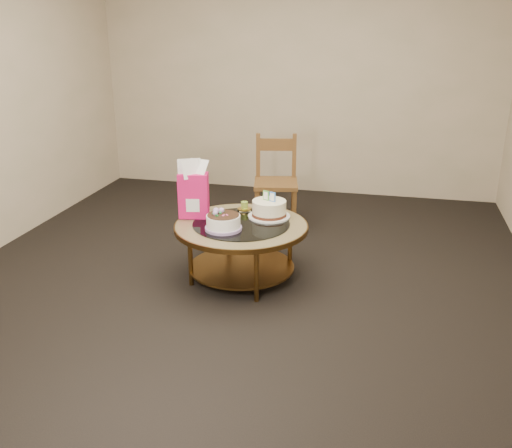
% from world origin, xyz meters
% --- Properties ---
extents(ground, '(5.00, 5.00, 0.00)m').
position_xyz_m(ground, '(0.00, 0.00, 0.00)').
color(ground, black).
rests_on(ground, ground).
extents(room_walls, '(4.52, 5.02, 2.61)m').
position_xyz_m(room_walls, '(0.00, 0.00, 1.54)').
color(room_walls, '#C4AD94').
rests_on(room_walls, ground).
extents(coffee_table, '(1.02, 1.02, 0.46)m').
position_xyz_m(coffee_table, '(0.00, -0.00, 0.38)').
color(coffee_table, brown).
rests_on(coffee_table, ground).
extents(decorated_cake, '(0.27, 0.27, 0.16)m').
position_xyz_m(decorated_cake, '(-0.10, -0.16, 0.51)').
color(decorated_cake, '#A785BD').
rests_on(decorated_cake, coffee_table).
extents(cream_cake, '(0.33, 0.33, 0.21)m').
position_xyz_m(cream_cake, '(0.18, 0.19, 0.52)').
color(cream_cake, white).
rests_on(cream_cake, coffee_table).
extents(gift_bag, '(0.25, 0.20, 0.45)m').
position_xyz_m(gift_bag, '(-0.40, 0.06, 0.68)').
color(gift_bag, '#DC145F').
rests_on(gift_bag, coffee_table).
extents(pillar_candle, '(0.12, 0.12, 0.08)m').
position_xyz_m(pillar_candle, '(-0.05, 0.30, 0.48)').
color(pillar_candle, '#EACC60').
rests_on(pillar_candle, coffee_table).
extents(dining_chair, '(0.48, 0.48, 0.88)m').
position_xyz_m(dining_chair, '(0.02, 1.24, 0.45)').
color(dining_chair, brown).
rests_on(dining_chair, ground).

